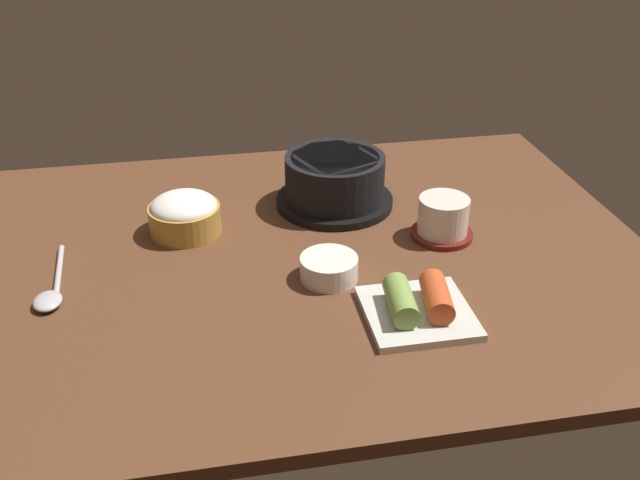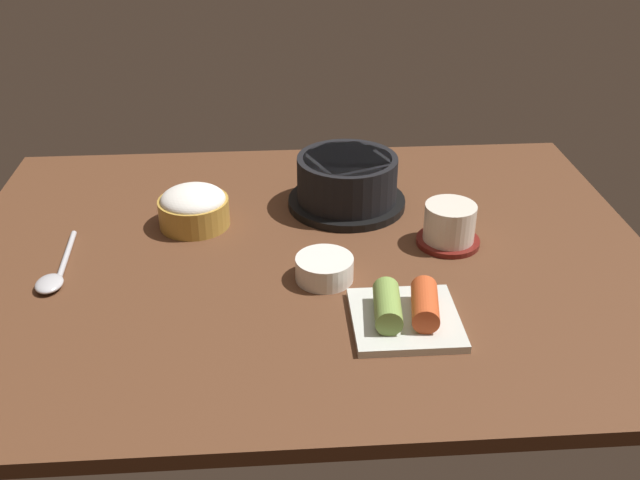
{
  "view_description": "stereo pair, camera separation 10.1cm",
  "coord_description": "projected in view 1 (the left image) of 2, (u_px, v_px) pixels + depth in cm",
  "views": [
    {
      "loc": [
        -14.18,
        -88.23,
        55.06
      ],
      "look_at": [
        2.0,
        -2.0,
        5.0
      ],
      "focal_mm": 40.66,
      "sensor_mm": 36.0,
      "label": 1
    },
    {
      "loc": [
        -4.17,
        -89.52,
        55.06
      ],
      "look_at": [
        2.0,
        -2.0,
        5.0
      ],
      "focal_mm": 40.66,
      "sensor_mm": 36.0,
      "label": 2
    }
  ],
  "objects": [
    {
      "name": "kimchi_plate",
      "position": [
        418.0,
        306.0,
        0.9
      ],
      "size": [
        13.14,
        13.14,
        4.32
      ],
      "color": "silver",
      "rests_on": "dining_table"
    },
    {
      "name": "spoon",
      "position": [
        51.0,
        292.0,
        0.94
      ],
      "size": [
        3.6,
        16.89,
        1.35
      ],
      "color": "#B7B7BC",
      "rests_on": "dining_table"
    },
    {
      "name": "banchan_cup_center",
      "position": [
        329.0,
        267.0,
        0.97
      ],
      "size": [
        7.84,
        7.84,
        3.23
      ],
      "color": "white",
      "rests_on": "dining_table"
    },
    {
      "name": "stone_pot",
      "position": [
        335.0,
        181.0,
        1.15
      ],
      "size": [
        18.79,
        18.79,
        8.33
      ],
      "color": "black",
      "rests_on": "dining_table"
    },
    {
      "name": "dining_table",
      "position": [
        304.0,
        259.0,
        1.04
      ],
      "size": [
        100.0,
        76.0,
        2.0
      ],
      "primitive_type": "cube",
      "color": "#56331E",
      "rests_on": "ground"
    },
    {
      "name": "tea_cup_with_saucer",
      "position": [
        443.0,
        218.0,
        1.07
      ],
      "size": [
        9.25,
        9.25,
        6.26
      ],
      "color": "maroon",
      "rests_on": "dining_table"
    },
    {
      "name": "rice_bowl",
      "position": [
        184.0,
        214.0,
        1.08
      ],
      "size": [
        10.7,
        10.7,
        6.15
      ],
      "color": "#B78C38",
      "rests_on": "dining_table"
    }
  ]
}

